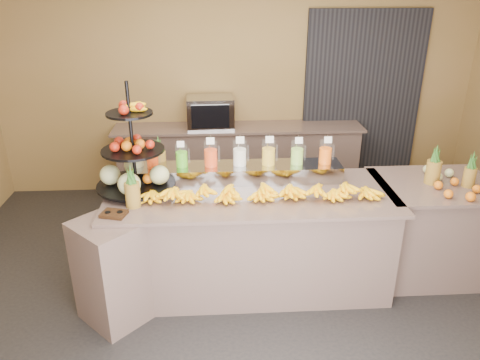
{
  "coord_description": "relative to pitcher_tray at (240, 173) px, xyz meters",
  "views": [
    {
      "loc": [
        -0.32,
        -3.35,
        2.66
      ],
      "look_at": [
        -0.1,
        0.3,
        1.05
      ],
      "focal_mm": 35.0,
      "sensor_mm": 36.0,
      "label": 1
    }
  ],
  "objects": [
    {
      "name": "condiment_caddy",
      "position": [
        -1.03,
        -0.63,
        -0.06
      ],
      "size": [
        0.22,
        0.19,
        0.03
      ],
      "primitive_type": "cube",
      "rotation": [
        0.0,
        0.0,
        -0.28
      ],
      "color": "black",
      "rests_on": "buffet_counter"
    },
    {
      "name": "buffet_counter",
      "position": [
        -0.03,
        -0.32,
        -0.54
      ],
      "size": [
        2.75,
        1.25,
        0.93
      ],
      "color": "gray",
      "rests_on": "ground"
    },
    {
      "name": "oven_warmer",
      "position": [
        -0.26,
        1.67,
        0.11
      ],
      "size": [
        0.58,
        0.41,
        0.38
      ],
      "primitive_type": "cube",
      "rotation": [
        0.0,
        0.0,
        0.03
      ],
      "color": "gray",
      "rests_on": "back_ledge"
    },
    {
      "name": "room_envelope",
      "position": [
        0.27,
        0.21,
        0.87
      ],
      "size": [
        6.04,
        5.02,
        2.82
      ],
      "color": "olive",
      "rests_on": "ground"
    },
    {
      "name": "juice_pitcher_green",
      "position": [
        -0.52,
        -0.0,
        0.16
      ],
      "size": [
        0.11,
        0.11,
        0.27
      ],
      "color": "silver",
      "rests_on": "pitcher_tray"
    },
    {
      "name": "right_fruit_pile",
      "position": [
        1.86,
        -0.3,
        -0.01
      ],
      "size": [
        0.4,
        0.39,
        0.21
      ],
      "color": "brown",
      "rests_on": "right_counter"
    },
    {
      "name": "juice_pitcher_lime",
      "position": [
        0.52,
        -0.0,
        0.17
      ],
      "size": [
        0.12,
        0.12,
        0.28
      ],
      "color": "silver",
      "rests_on": "pitcher_tray"
    },
    {
      "name": "juice_pitcher_lemon",
      "position": [
        0.26,
        -0.0,
        0.18
      ],
      "size": [
        0.12,
        0.13,
        0.3
      ],
      "color": "silver",
      "rests_on": "pitcher_tray"
    },
    {
      "name": "pitcher_tray",
      "position": [
        0.0,
        0.0,
        0.0
      ],
      "size": [
        1.85,
        0.3,
        0.15
      ],
      "primitive_type": "cube",
      "color": "gray",
      "rests_on": "buffet_counter"
    },
    {
      "name": "fruit_stand",
      "position": [
        -0.87,
        -0.16,
        0.17
      ],
      "size": [
        0.79,
        0.79,
        0.96
      ],
      "rotation": [
        0.0,
        0.0,
        -0.18
      ],
      "color": "black",
      "rests_on": "buffet_counter"
    },
    {
      "name": "juice_pitcher_orange_b",
      "position": [
        -0.26,
        -0.0,
        0.18
      ],
      "size": [
        0.12,
        0.13,
        0.3
      ],
      "color": "silver",
      "rests_on": "pitcher_tray"
    },
    {
      "name": "pineapple_left_a",
      "position": [
        -0.89,
        -0.48,
        0.06
      ],
      "size": [
        0.12,
        0.12,
        0.37
      ],
      "rotation": [
        0.0,
        0.0,
        -0.34
      ],
      "color": "brown",
      "rests_on": "buffet_counter"
    },
    {
      "name": "banana_heap",
      "position": [
        0.15,
        -0.37,
        0.01
      ],
      "size": [
        2.07,
        0.19,
        0.17
      ],
      "color": "yellow",
      "rests_on": "buffet_counter"
    },
    {
      "name": "juice_pitcher_orange_a",
      "position": [
        -0.78,
        -0.0,
        0.16
      ],
      "size": [
        0.11,
        0.11,
        0.26
      ],
      "color": "silver",
      "rests_on": "pitcher_tray"
    },
    {
      "name": "juice_pitcher_milk",
      "position": [
        -0.0,
        -0.0,
        0.18
      ],
      "size": [
        0.12,
        0.13,
        0.3
      ],
      "color": "silver",
      "rests_on": "pitcher_tray"
    },
    {
      "name": "ground",
      "position": [
        0.08,
        -0.58,
        -1.01
      ],
      "size": [
        6.0,
        6.0,
        0.0
      ],
      "primitive_type": "plane",
      "color": "black",
      "rests_on": "ground"
    },
    {
      "name": "juice_pitcher_orange_c",
      "position": [
        0.78,
        -0.0,
        0.17
      ],
      "size": [
        0.12,
        0.12,
        0.28
      ],
      "color": "silver",
      "rests_on": "pitcher_tray"
    },
    {
      "name": "right_counter",
      "position": [
        1.78,
        -0.18,
        -0.54
      ],
      "size": [
        1.08,
        0.88,
        0.93
      ],
      "color": "gray",
      "rests_on": "ground"
    },
    {
      "name": "pineapple_left_b",
      "position": [
        -0.74,
        0.17,
        0.07
      ],
      "size": [
        0.13,
        0.13,
        0.39
      ],
      "rotation": [
        0.0,
        0.0,
        -0.19
      ],
      "color": "brown",
      "rests_on": "buffet_counter"
    },
    {
      "name": "back_ledge",
      "position": [
        0.08,
        1.67,
        -0.54
      ],
      "size": [
        3.1,
        0.55,
        0.93
      ],
      "color": "gray",
      "rests_on": "ground"
    }
  ]
}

